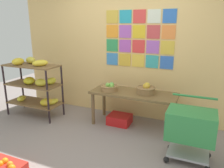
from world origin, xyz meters
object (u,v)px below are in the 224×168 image
object	(u,v)px
fruit_basket_back_right	(146,89)
shopping_cart	(191,127)
fruit_basket_back_left	(109,87)
produce_crate_under_table	(120,119)
display_table	(134,97)
banana_shelf_unit	(35,83)

from	to	relation	value
fruit_basket_back_right	shopping_cart	bearing A→B (deg)	-41.94
fruit_basket_back_right	shopping_cart	xyz separation A→B (m)	(0.80, -0.72, -0.22)
fruit_basket_back_left	produce_crate_under_table	bearing A→B (deg)	19.93
fruit_basket_back_left	shopping_cart	size ratio (longest dim) A/B	0.36
display_table	fruit_basket_back_left	size ratio (longest dim) A/B	4.96
display_table	fruit_basket_back_left	xyz separation A→B (m)	(-0.43, -0.09, 0.15)
banana_shelf_unit	fruit_basket_back_right	xyz separation A→B (m)	(2.12, 0.35, 0.04)
banana_shelf_unit	fruit_basket_back_right	size ratio (longest dim) A/B	3.54
banana_shelf_unit	display_table	xyz separation A→B (m)	(1.91, 0.34, -0.12)
fruit_basket_back_right	produce_crate_under_table	bearing A→B (deg)	-174.73
fruit_basket_back_left	shopping_cart	bearing A→B (deg)	-23.12
banana_shelf_unit	display_table	world-z (taller)	banana_shelf_unit
shopping_cart	display_table	bearing A→B (deg)	153.49
banana_shelf_unit	produce_crate_under_table	distance (m)	1.78
display_table	shopping_cart	xyz separation A→B (m)	(1.01, -0.71, -0.06)
banana_shelf_unit	display_table	size ratio (longest dim) A/B	0.78
fruit_basket_back_right	produce_crate_under_table	world-z (taller)	fruit_basket_back_right
display_table	shopping_cart	size ratio (longest dim) A/B	1.78
banana_shelf_unit	shopping_cart	xyz separation A→B (m)	(2.92, -0.37, -0.17)
produce_crate_under_table	banana_shelf_unit	bearing A→B (deg)	-169.50
display_table	fruit_basket_back_right	bearing A→B (deg)	3.61
banana_shelf_unit	fruit_basket_back_right	bearing A→B (deg)	9.37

